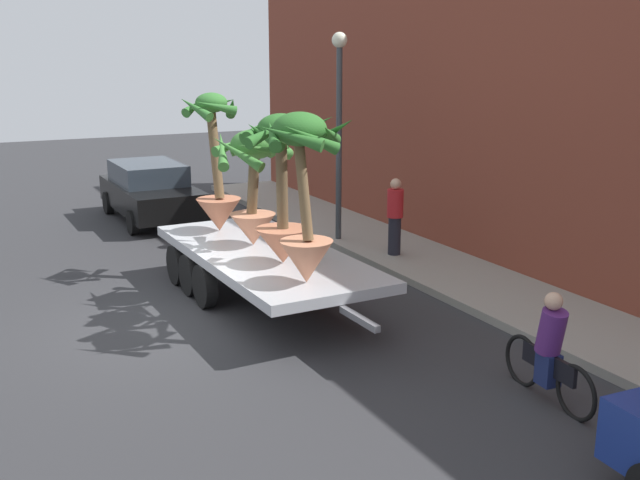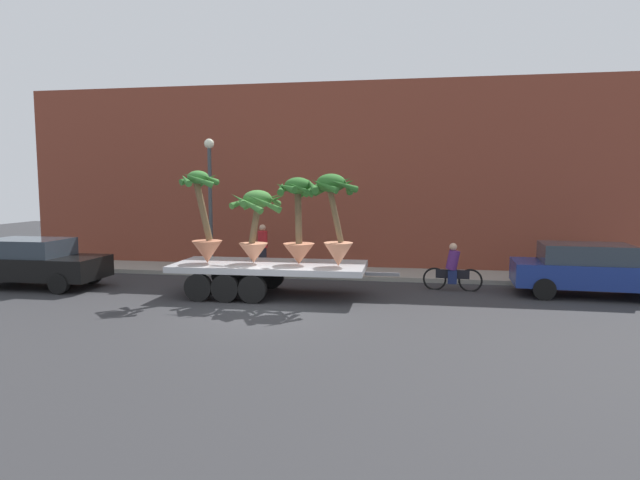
% 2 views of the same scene
% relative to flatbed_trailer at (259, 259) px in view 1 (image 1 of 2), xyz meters
% --- Properties ---
extents(ground_plane, '(60.00, 60.00, 0.00)m').
position_rel_flatbed_trailer_xyz_m(ground_plane, '(0.67, -2.05, -0.76)').
color(ground_plane, '#2D2D30').
extents(sidewalk, '(24.00, 2.20, 0.15)m').
position_rel_flatbed_trailer_xyz_m(sidewalk, '(0.67, 4.05, -0.69)').
color(sidewalk, gray).
rests_on(sidewalk, ground).
extents(building_facade, '(24.00, 1.20, 7.22)m').
position_rel_flatbed_trailer_xyz_m(building_facade, '(0.67, 5.75, 2.85)').
color(building_facade, brown).
rests_on(building_facade, ground).
extents(flatbed_trailer, '(6.75, 2.50, 0.98)m').
position_rel_flatbed_trailer_xyz_m(flatbed_trailer, '(0.00, 0.00, 0.00)').
color(flatbed_trailer, '#B7BABF').
rests_on(flatbed_trailer, ground).
extents(potted_palm_rear, '(1.32, 1.27, 2.77)m').
position_rel_flatbed_trailer_xyz_m(potted_palm_rear, '(-1.73, -0.20, 1.40)').
color(potted_palm_rear, '#C17251').
rests_on(potted_palm_rear, flatbed_trailer).
extents(potted_palm_middle, '(1.48, 1.52, 2.57)m').
position_rel_flatbed_trailer_xyz_m(potted_palm_middle, '(1.15, -0.03, 1.53)').
color(potted_palm_middle, '#C17251').
rests_on(potted_palm_middle, flatbed_trailer).
extents(potted_palm_front, '(1.71, 1.73, 2.20)m').
position_rel_flatbed_trailer_xyz_m(potted_palm_front, '(-0.16, -0.01, 1.49)').
color(potted_palm_front, tan).
rests_on(potted_palm_front, flatbed_trailer).
extents(potted_palm_extra, '(1.65, 1.59, 2.67)m').
position_rel_flatbed_trailer_xyz_m(potted_palm_extra, '(2.23, -0.16, 1.72)').
color(potted_palm_extra, tan).
rests_on(potted_palm_extra, flatbed_trailer).
extents(cyclist, '(1.84, 0.38, 1.54)m').
position_rel_flatbed_trailer_xyz_m(cyclist, '(5.72, 1.76, -0.10)').
color(cyclist, black).
rests_on(cyclist, ground).
extents(trailing_car, '(4.45, 2.00, 1.58)m').
position_rel_flatbed_trailer_xyz_m(trailing_car, '(-7.66, -0.07, 0.06)').
color(trailing_car, black).
rests_on(trailing_car, ground).
extents(pedestrian_near_gate, '(0.36, 0.36, 1.71)m').
position_rel_flatbed_trailer_xyz_m(pedestrian_near_gate, '(-1.02, 3.66, 0.28)').
color(pedestrian_near_gate, black).
rests_on(pedestrian_near_gate, sidewalk).
extents(street_lamp, '(0.36, 0.36, 4.83)m').
position_rel_flatbed_trailer_xyz_m(street_lamp, '(-2.87, 3.25, 2.47)').
color(street_lamp, '#383D42').
rests_on(street_lamp, sidewalk).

